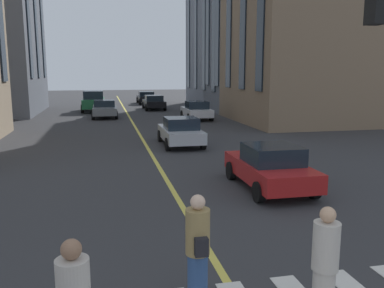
{
  "coord_description": "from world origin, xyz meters",
  "views": [
    {
      "loc": [
        -2.3,
        1.99,
        3.62
      ],
      "look_at": [
        11.02,
        -0.88,
        1.2
      ],
      "focal_mm": 38.39,
      "sensor_mm": 36.0,
      "label": 1
    }
  ],
  "objects_px": {
    "pedestrian_near": "(198,250)",
    "car_black_parked_b": "(154,102)",
    "car_green_parked_a": "(94,101)",
    "pedestrian_far": "(325,266)",
    "car_silver_trailing": "(181,131)",
    "car_red_oncoming": "(270,167)",
    "car_white_far": "(197,110)",
    "car_grey_near": "(104,109)",
    "car_black_mid": "(146,97)"
  },
  "relations": [
    {
      "from": "car_black_parked_b",
      "to": "car_silver_trailing",
      "type": "relative_size",
      "value": 1.13
    },
    {
      "from": "car_white_far",
      "to": "pedestrian_near",
      "type": "height_order",
      "value": "pedestrian_near"
    },
    {
      "from": "car_green_parked_a",
      "to": "car_white_far",
      "type": "xyz_separation_m",
      "value": [
        -8.21,
        -7.76,
        -0.27
      ]
    },
    {
      "from": "car_green_parked_a",
      "to": "car_grey_near",
      "type": "bearing_deg",
      "value": -169.91
    },
    {
      "from": "pedestrian_near",
      "to": "car_green_parked_a",
      "type": "bearing_deg",
      "value": 3.86
    },
    {
      "from": "car_black_parked_b",
      "to": "car_green_parked_a",
      "type": "relative_size",
      "value": 0.94
    },
    {
      "from": "car_red_oncoming",
      "to": "car_black_parked_b",
      "type": "bearing_deg",
      "value": 0.55
    },
    {
      "from": "car_black_mid",
      "to": "car_black_parked_b",
      "type": "bearing_deg",
      "value": 179.78
    },
    {
      "from": "car_green_parked_a",
      "to": "car_white_far",
      "type": "height_order",
      "value": "car_green_parked_a"
    },
    {
      "from": "car_grey_near",
      "to": "pedestrian_near",
      "type": "bearing_deg",
      "value": -177.34
    },
    {
      "from": "car_black_mid",
      "to": "pedestrian_near",
      "type": "height_order",
      "value": "pedestrian_near"
    },
    {
      "from": "car_silver_trailing",
      "to": "car_black_mid",
      "type": "distance_m",
      "value": 27.02
    },
    {
      "from": "pedestrian_near",
      "to": "car_silver_trailing",
      "type": "bearing_deg",
      "value": -9.54
    },
    {
      "from": "car_red_oncoming",
      "to": "car_black_parked_b",
      "type": "xyz_separation_m",
      "value": [
        27.62,
        0.27,
        0.0
      ]
    },
    {
      "from": "car_silver_trailing",
      "to": "car_black_mid",
      "type": "bearing_deg",
      "value": -2.29
    },
    {
      "from": "car_red_oncoming",
      "to": "car_black_parked_b",
      "type": "relative_size",
      "value": 0.89
    },
    {
      "from": "car_silver_trailing",
      "to": "car_white_far",
      "type": "height_order",
      "value": "same"
    },
    {
      "from": "car_grey_near",
      "to": "car_white_far",
      "type": "height_order",
      "value": "car_white_far"
    },
    {
      "from": "car_red_oncoming",
      "to": "pedestrian_near",
      "type": "bearing_deg",
      "value": 147.9
    },
    {
      "from": "car_black_mid",
      "to": "pedestrian_far",
      "type": "bearing_deg",
      "value": 177.61
    },
    {
      "from": "car_green_parked_a",
      "to": "car_silver_trailing",
      "type": "bearing_deg",
      "value": -166.46
    },
    {
      "from": "car_black_parked_b",
      "to": "car_silver_trailing",
      "type": "bearing_deg",
      "value": 176.92
    },
    {
      "from": "car_grey_near",
      "to": "car_silver_trailing",
      "type": "height_order",
      "value": "car_silver_trailing"
    },
    {
      "from": "car_silver_trailing",
      "to": "pedestrian_near",
      "type": "xyz_separation_m",
      "value": [
        -13.87,
        2.33,
        0.2
      ]
    },
    {
      "from": "car_grey_near",
      "to": "car_green_parked_a",
      "type": "height_order",
      "value": "car_green_parked_a"
    },
    {
      "from": "car_red_oncoming",
      "to": "car_black_mid",
      "type": "distance_m",
      "value": 35.05
    },
    {
      "from": "car_grey_near",
      "to": "car_red_oncoming",
      "type": "bearing_deg",
      "value": -167.19
    },
    {
      "from": "car_green_parked_a",
      "to": "car_silver_trailing",
      "type": "distance_m",
      "value": 19.38
    },
    {
      "from": "car_grey_near",
      "to": "car_green_parked_a",
      "type": "bearing_deg",
      "value": 10.09
    },
    {
      "from": "car_silver_trailing",
      "to": "pedestrian_far",
      "type": "xyz_separation_m",
      "value": [
        -14.73,
        0.66,
        0.18
      ]
    },
    {
      "from": "car_green_parked_a",
      "to": "pedestrian_far",
      "type": "xyz_separation_m",
      "value": [
        -33.57,
        -3.88,
        -0.09
      ]
    },
    {
      "from": "car_black_parked_b",
      "to": "pedestrian_near",
      "type": "distance_m",
      "value": 33.61
    },
    {
      "from": "car_white_far",
      "to": "pedestrian_near",
      "type": "bearing_deg",
      "value": 167.23
    },
    {
      "from": "car_red_oncoming",
      "to": "car_green_parked_a",
      "type": "xyz_separation_m",
      "value": [
        26.89,
        5.86,
        0.27
      ]
    },
    {
      "from": "car_silver_trailing",
      "to": "pedestrian_far",
      "type": "distance_m",
      "value": 14.74
    },
    {
      "from": "pedestrian_near",
      "to": "car_black_parked_b",
      "type": "bearing_deg",
      "value": -5.78
    },
    {
      "from": "car_black_parked_b",
      "to": "car_black_mid",
      "type": "bearing_deg",
      "value": -0.22
    },
    {
      "from": "car_black_mid",
      "to": "pedestrian_far",
      "type": "xyz_separation_m",
      "value": [
        -41.72,
        1.74,
        0.18
      ]
    },
    {
      "from": "car_grey_near",
      "to": "car_black_parked_b",
      "type": "xyz_separation_m",
      "value": [
        5.95,
        -4.66,
        0.0
      ]
    },
    {
      "from": "car_green_parked_a",
      "to": "car_black_parked_b",
      "type": "bearing_deg",
      "value": -82.57
    },
    {
      "from": "car_grey_near",
      "to": "car_white_far",
      "type": "relative_size",
      "value": 1.13
    },
    {
      "from": "car_white_far",
      "to": "car_black_mid",
      "type": "xyz_separation_m",
      "value": [
        16.36,
        2.14,
        0.0
      ]
    },
    {
      "from": "car_grey_near",
      "to": "car_silver_trailing",
      "type": "bearing_deg",
      "value": -165.16
    },
    {
      "from": "car_black_mid",
      "to": "pedestrian_near",
      "type": "relative_size",
      "value": 2.46
    },
    {
      "from": "car_silver_trailing",
      "to": "car_white_far",
      "type": "xyz_separation_m",
      "value": [
        10.64,
        -3.22,
        0.0
      ]
    },
    {
      "from": "car_red_oncoming",
      "to": "pedestrian_far",
      "type": "distance_m",
      "value": 6.97
    },
    {
      "from": "car_grey_near",
      "to": "car_silver_trailing",
      "type": "distance_m",
      "value": 14.09
    },
    {
      "from": "car_red_oncoming",
      "to": "car_silver_trailing",
      "type": "height_order",
      "value": "same"
    },
    {
      "from": "car_silver_trailing",
      "to": "pedestrian_near",
      "type": "distance_m",
      "value": 14.07
    },
    {
      "from": "car_black_parked_b",
      "to": "pedestrian_far",
      "type": "relative_size",
      "value": 2.5
    }
  ]
}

